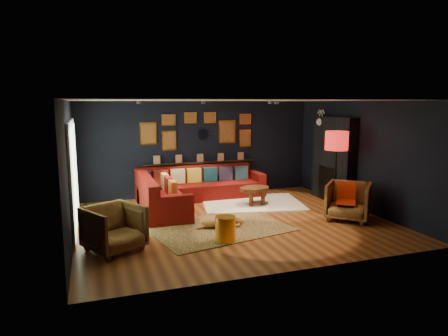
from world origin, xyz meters
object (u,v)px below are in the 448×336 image
object	(u,v)px
pouf	(167,200)
coffee_table	(255,191)
dog	(220,219)
orange_chair	(346,198)
armchair_right	(348,199)
sectional	(186,192)
armchair_left	(114,226)
floor_lamp	(337,144)
gold_stool	(225,229)

from	to	relation	value
pouf	coffee_table	bearing A→B (deg)	-9.25
coffee_table	dog	bearing A→B (deg)	-133.56
orange_chair	pouf	bearing A→B (deg)	-174.76
pouf	armchair_right	bearing A→B (deg)	-31.11
coffee_table	orange_chair	bearing A→B (deg)	-52.73
sectional	orange_chair	bearing A→B (deg)	-39.62
armchair_left	floor_lamp	size ratio (longest dim) A/B	0.46
pouf	armchair_right	distance (m)	4.23
armchair_left	orange_chair	bearing A→B (deg)	-25.73
pouf	armchair_left	world-z (taller)	armchair_left
pouf	armchair_left	size ratio (longest dim) A/B	0.65
floor_lamp	armchair_right	bearing A→B (deg)	-94.73
gold_stool	pouf	bearing A→B (deg)	102.56
sectional	orange_chair	xyz separation A→B (m)	(3.00, -2.49, 0.18)
coffee_table	floor_lamp	world-z (taller)	floor_lamp
armchair_left	orange_chair	world-z (taller)	armchair_left
pouf	gold_stool	xyz separation A→B (m)	(0.59, -2.66, 0.02)
pouf	dog	world-z (taller)	pouf
pouf	floor_lamp	world-z (taller)	floor_lamp
pouf	floor_lamp	xyz separation A→B (m)	(3.66, -1.58, 1.40)
armchair_right	dog	distance (m)	2.89
armchair_left	gold_stool	xyz separation A→B (m)	(1.98, -0.18, -0.20)
coffee_table	gold_stool	size ratio (longest dim) A/B	2.09
coffee_table	orange_chair	xyz separation A→B (m)	(1.39, -1.83, 0.13)
sectional	gold_stool	distance (m)	2.97
dog	pouf	bearing A→B (deg)	114.47
armchair_right	dog	size ratio (longest dim) A/B	0.87
orange_chair	floor_lamp	size ratio (longest dim) A/B	0.44
coffee_table	floor_lamp	size ratio (longest dim) A/B	0.52
armchair_left	pouf	bearing A→B (deg)	31.59
coffee_table	pouf	bearing A→B (deg)	170.75
pouf	orange_chair	bearing A→B (deg)	-31.51
sectional	orange_chair	distance (m)	3.90
sectional	coffee_table	xyz separation A→B (m)	(1.61, -0.66, 0.05)
coffee_table	armchair_left	distance (m)	4.14
pouf	gold_stool	distance (m)	2.73
dog	sectional	bearing A→B (deg)	97.52
sectional	armchair_right	xyz separation A→B (m)	(3.06, -2.49, 0.13)
gold_stool	orange_chair	world-z (taller)	orange_chair
coffee_table	floor_lamp	distance (m)	2.31
sectional	armchair_right	size ratio (longest dim) A/B	3.74
floor_lamp	pouf	bearing A→B (deg)	156.72
armchair_right	sectional	bearing A→B (deg)	-175.96
orange_chair	dog	xyz separation A→B (m)	(-2.79, 0.35, -0.32)
armchair_right	gold_stool	bearing A→B (deg)	-127.81
pouf	sectional	bearing A→B (deg)	29.29
armchair_right	dog	bearing A→B (deg)	-143.89
gold_stool	floor_lamp	distance (m)	3.54
coffee_table	dog	size ratio (longest dim) A/B	0.95
armchair_left	floor_lamp	bearing A→B (deg)	-19.08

